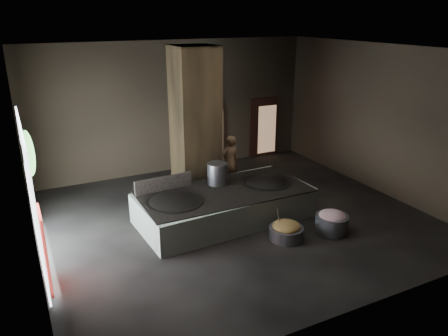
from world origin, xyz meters
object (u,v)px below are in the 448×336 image
wok_right (266,184)px  meat_basin (332,224)px  hearth_platform (225,205)px  wok_left (174,204)px  cook (230,162)px  veg_basin (286,233)px  stock_pot (217,174)px

wok_right → meat_basin: bearing=-68.5°
hearth_platform → meat_basin: hearth_platform is taller
wok_left → cook: 3.34m
hearth_platform → wok_left: (-1.45, -0.05, 0.35)m
hearth_platform → meat_basin: size_ratio=5.51×
meat_basin → wok_left: bearing=152.5°
wok_right → cook: 1.95m
veg_basin → hearth_platform: bearing=117.3°
veg_basin → meat_basin: 1.27m
hearth_platform → wok_right: (1.35, 0.05, 0.35)m
stock_pot → wok_left: bearing=-158.2°
hearth_platform → cook: bearing=56.0°
hearth_platform → cook: cook is taller
hearth_platform → veg_basin: bearing=-65.8°
stock_pot → veg_basin: size_ratio=0.70×
wok_right → veg_basin: wok_right is taller
wok_left → cook: bearing=37.7°
wok_right → stock_pot: (-1.30, 0.50, 0.38)m
stock_pot → veg_basin: 2.58m
cook → meat_basin: size_ratio=2.05×
wok_right → meat_basin: (0.77, -1.96, -0.52)m
veg_basin → stock_pot: bearing=110.1°
wok_right → veg_basin: 1.90m
wok_left → cook: size_ratio=0.85×
wok_left → veg_basin: wok_left is taller
hearth_platform → stock_pot: bearing=81.7°
stock_pot → meat_basin: bearing=-49.9°
hearth_platform → stock_pot: (0.05, 0.55, 0.73)m
cook → meat_basin: cook is taller
cook → veg_basin: 3.76m
wok_right → cook: (-0.16, 1.94, 0.11)m
hearth_platform → cook: size_ratio=2.69×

